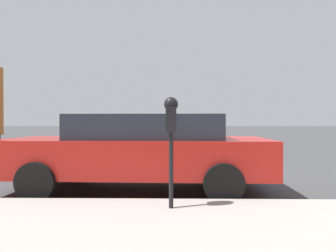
% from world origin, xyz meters
% --- Properties ---
extents(ground_plane, '(220.00, 220.00, 0.00)m').
position_xyz_m(ground_plane, '(0.00, 0.00, 0.00)').
color(ground_plane, '#424244').
extents(parking_meter, '(0.21, 0.19, 1.48)m').
position_xyz_m(parking_meter, '(-2.73, 0.54, 1.25)').
color(parking_meter, black).
rests_on(parking_meter, sidewalk).
extents(car_red, '(2.26, 4.83, 1.41)m').
position_xyz_m(car_red, '(-0.99, 1.14, 0.76)').
color(car_red, '#B21E19').
rests_on(car_red, ground_plane).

